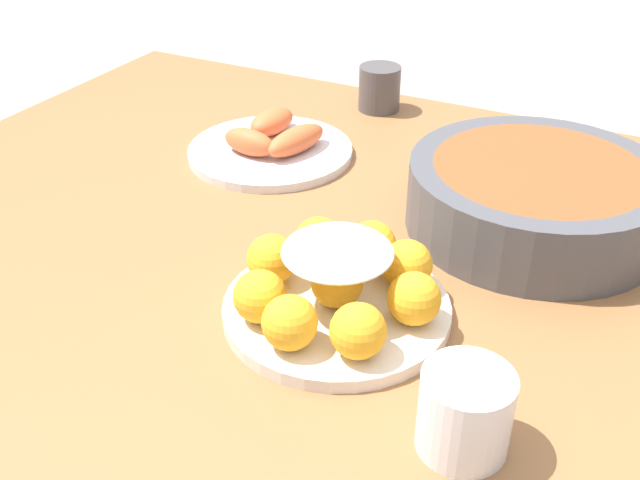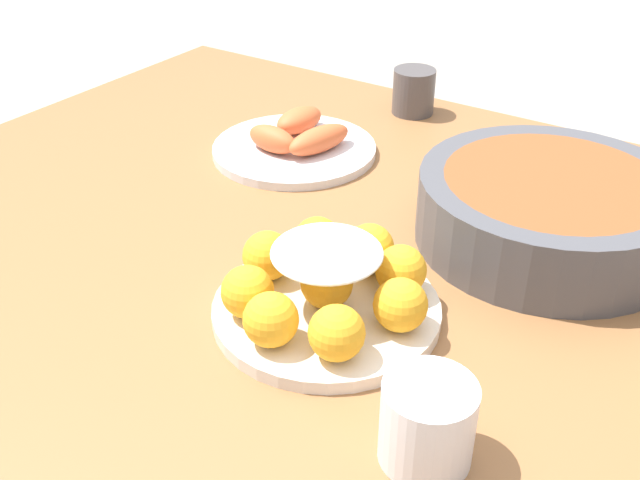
% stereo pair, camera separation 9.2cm
% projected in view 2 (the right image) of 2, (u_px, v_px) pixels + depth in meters
% --- Properties ---
extents(dining_table, '(1.32, 1.04, 0.78)m').
position_uv_depth(dining_table, '(315.00, 284.00, 1.07)').
color(dining_table, '#936038').
rests_on(dining_table, ground_plane).
extents(cake_plate, '(0.26, 0.26, 0.10)m').
position_uv_depth(cake_plate, '(327.00, 288.00, 0.84)').
color(cake_plate, silver).
rests_on(cake_plate, dining_table).
extents(serving_bowl, '(0.34, 0.34, 0.09)m').
position_uv_depth(serving_bowl, '(549.00, 208.00, 0.96)').
color(serving_bowl, '#4C4C51').
rests_on(serving_bowl, dining_table).
extents(seafood_platter, '(0.26, 0.26, 0.06)m').
position_uv_depth(seafood_platter, '(296.00, 143.00, 1.21)').
color(seafood_platter, silver).
rests_on(seafood_platter, dining_table).
extents(cup_near, '(0.08, 0.08, 0.08)m').
position_uv_depth(cup_near, '(427.00, 423.00, 0.66)').
color(cup_near, white).
rests_on(cup_near, dining_table).
extents(cup_far, '(0.08, 0.08, 0.08)m').
position_uv_depth(cup_far, '(414.00, 91.00, 1.34)').
color(cup_far, '#4C4747').
rests_on(cup_far, dining_table).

